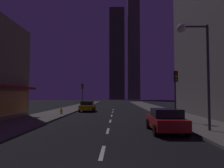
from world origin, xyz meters
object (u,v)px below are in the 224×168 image
(car_parked_near, at_px, (166,120))
(traffic_light_near_right, at_px, (176,84))
(fire_hydrant_far_left, at_px, (61,111))
(street_lamp_right, at_px, (194,50))
(traffic_light_far_left, at_px, (82,90))
(car_parked_far, at_px, (87,106))

(car_parked_near, bearing_deg, traffic_light_near_right, 67.71)
(car_parked_near, relative_size, fire_hydrant_far_left, 6.48)
(car_parked_near, xyz_separation_m, street_lamp_right, (1.78, -0.17, 4.33))
(car_parked_near, height_order, traffic_light_far_left, traffic_light_far_left)
(fire_hydrant_far_left, bearing_deg, car_parked_far, 67.10)
(car_parked_near, distance_m, fire_hydrant_far_left, 14.98)
(car_parked_far, bearing_deg, street_lamp_right, -62.44)
(traffic_light_far_left, distance_m, street_lamp_right, 26.96)
(car_parked_far, bearing_deg, traffic_light_near_right, -53.71)
(car_parked_near, bearing_deg, street_lamp_right, -5.61)
(car_parked_near, xyz_separation_m, fire_hydrant_far_left, (-9.50, 11.58, -0.29))
(traffic_light_near_right, bearing_deg, traffic_light_far_left, 119.07)
(car_parked_near, relative_size, traffic_light_far_left, 1.01)
(car_parked_near, xyz_separation_m, car_parked_far, (-7.20, 17.03, 0.00))
(car_parked_near, relative_size, car_parked_far, 1.00)
(street_lamp_right, bearing_deg, car_parked_near, 174.39)
(car_parked_near, height_order, street_lamp_right, street_lamp_right)
(car_parked_far, relative_size, traffic_light_near_right, 1.01)
(fire_hydrant_far_left, height_order, traffic_light_near_right, traffic_light_near_right)
(traffic_light_near_right, bearing_deg, street_lamp_right, -91.43)
(car_parked_near, distance_m, street_lamp_right, 4.68)
(traffic_light_near_right, xyz_separation_m, traffic_light_far_left, (-11.00, 19.79, 0.00))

